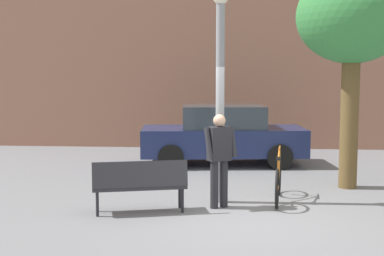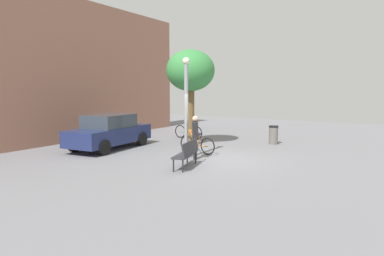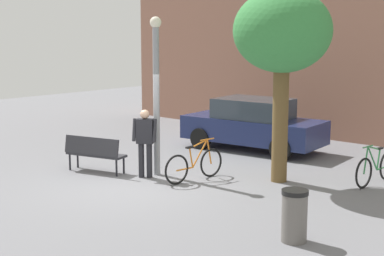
{
  "view_description": "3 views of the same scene",
  "coord_description": "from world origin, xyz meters",
  "px_view_note": "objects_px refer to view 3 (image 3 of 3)",
  "views": [
    {
      "loc": [
        -0.18,
        -8.63,
        2.39
      ],
      "look_at": [
        -0.93,
        0.73,
        1.41
      ],
      "focal_mm": 49.48,
      "sensor_mm": 36.0,
      "label": 1
    },
    {
      "loc": [
        -11.44,
        -6.06,
        2.69
      ],
      "look_at": [
        0.22,
        1.16,
        1.11
      ],
      "focal_mm": 31.86,
      "sensor_mm": 36.0,
      "label": 2
    },
    {
      "loc": [
        9.68,
        -9.06,
        3.54
      ],
      "look_at": [
        0.33,
        1.47,
        1.2
      ],
      "focal_mm": 54.92,
      "sensor_mm": 36.0,
      "label": 3
    }
  ],
  "objects_px": {
    "park_bench": "(94,151)",
    "plaza_tree": "(282,34)",
    "bicycle_orange": "(195,165)",
    "person_by_lamppost": "(145,139)",
    "parked_car_navy": "(253,124)",
    "bicycle_green": "(376,168)",
    "trash_bin": "(294,216)",
    "lamppost": "(156,87)"
  },
  "relations": [
    {
      "from": "person_by_lamppost",
      "to": "parked_car_navy",
      "type": "height_order",
      "value": "person_by_lamppost"
    },
    {
      "from": "park_bench",
      "to": "plaza_tree",
      "type": "relative_size",
      "value": 0.37
    },
    {
      "from": "person_by_lamppost",
      "to": "bicycle_green",
      "type": "bearing_deg",
      "value": 35.12
    },
    {
      "from": "plaza_tree",
      "to": "parked_car_navy",
      "type": "height_order",
      "value": "plaza_tree"
    },
    {
      "from": "bicycle_orange",
      "to": "parked_car_navy",
      "type": "height_order",
      "value": "parked_car_navy"
    },
    {
      "from": "lamppost",
      "to": "park_bench",
      "type": "distance_m",
      "value": 2.3
    },
    {
      "from": "lamppost",
      "to": "plaza_tree",
      "type": "bearing_deg",
      "value": 28.95
    },
    {
      "from": "lamppost",
      "to": "parked_car_navy",
      "type": "relative_size",
      "value": 0.89
    },
    {
      "from": "bicycle_green",
      "to": "trash_bin",
      "type": "distance_m",
      "value": 4.57
    },
    {
      "from": "parked_car_navy",
      "to": "person_by_lamppost",
      "type": "bearing_deg",
      "value": -89.62
    },
    {
      "from": "bicycle_green",
      "to": "parked_car_navy",
      "type": "distance_m",
      "value": 4.71
    },
    {
      "from": "lamppost",
      "to": "person_by_lamppost",
      "type": "relative_size",
      "value": 2.32
    },
    {
      "from": "lamppost",
      "to": "park_bench",
      "type": "relative_size",
      "value": 2.33
    },
    {
      "from": "park_bench",
      "to": "parked_car_navy",
      "type": "height_order",
      "value": "parked_car_navy"
    },
    {
      "from": "parked_car_navy",
      "to": "trash_bin",
      "type": "height_order",
      "value": "parked_car_navy"
    },
    {
      "from": "bicycle_green",
      "to": "lamppost",
      "type": "bearing_deg",
      "value": -148.51
    },
    {
      "from": "plaza_tree",
      "to": "bicycle_orange",
      "type": "distance_m",
      "value": 3.68
    },
    {
      "from": "person_by_lamppost",
      "to": "park_bench",
      "type": "distance_m",
      "value": 1.48
    },
    {
      "from": "parked_car_navy",
      "to": "trash_bin",
      "type": "relative_size",
      "value": 4.8
    },
    {
      "from": "lamppost",
      "to": "plaza_tree",
      "type": "height_order",
      "value": "plaza_tree"
    },
    {
      "from": "lamppost",
      "to": "bicycle_orange",
      "type": "relative_size",
      "value": 2.15
    },
    {
      "from": "plaza_tree",
      "to": "bicycle_green",
      "type": "distance_m",
      "value": 3.8
    },
    {
      "from": "park_bench",
      "to": "bicycle_green",
      "type": "relative_size",
      "value": 0.92
    },
    {
      "from": "person_by_lamppost",
      "to": "park_bench",
      "type": "height_order",
      "value": "person_by_lamppost"
    },
    {
      "from": "lamppost",
      "to": "trash_bin",
      "type": "relative_size",
      "value": 4.28
    },
    {
      "from": "bicycle_green",
      "to": "parked_car_navy",
      "type": "bearing_deg",
      "value": 163.16
    },
    {
      "from": "lamppost",
      "to": "trash_bin",
      "type": "bearing_deg",
      "value": -19.47
    },
    {
      "from": "park_bench",
      "to": "plaza_tree",
      "type": "xyz_separation_m",
      "value": [
        3.97,
        2.36,
        2.92
      ]
    },
    {
      "from": "bicycle_orange",
      "to": "plaza_tree",
      "type": "bearing_deg",
      "value": 39.72
    },
    {
      "from": "lamppost",
      "to": "person_by_lamppost",
      "type": "bearing_deg",
      "value": -89.61
    },
    {
      "from": "person_by_lamppost",
      "to": "parked_car_navy",
      "type": "bearing_deg",
      "value": 90.38
    },
    {
      "from": "park_bench",
      "to": "person_by_lamppost",
      "type": "bearing_deg",
      "value": 20.35
    },
    {
      "from": "park_bench",
      "to": "bicycle_green",
      "type": "xyz_separation_m",
      "value": [
        5.8,
        3.63,
        -0.16
      ]
    },
    {
      "from": "park_bench",
      "to": "plaza_tree",
      "type": "height_order",
      "value": "plaza_tree"
    },
    {
      "from": "parked_car_navy",
      "to": "trash_bin",
      "type": "bearing_deg",
      "value": -49.08
    },
    {
      "from": "lamppost",
      "to": "person_by_lamppost",
      "type": "xyz_separation_m",
      "value": [
        0.0,
        -0.4,
        -1.22
      ]
    },
    {
      "from": "trash_bin",
      "to": "park_bench",
      "type": "bearing_deg",
      "value": 172.04
    },
    {
      "from": "bicycle_orange",
      "to": "trash_bin",
      "type": "bearing_deg",
      "value": -26.31
    },
    {
      "from": "park_bench",
      "to": "bicycle_orange",
      "type": "height_order",
      "value": "bicycle_orange"
    },
    {
      "from": "plaza_tree",
      "to": "bicycle_green",
      "type": "relative_size",
      "value": 2.49
    },
    {
      "from": "bicycle_orange",
      "to": "bicycle_green",
      "type": "distance_m",
      "value": 4.24
    },
    {
      "from": "plaza_tree",
      "to": "person_by_lamppost",
      "type": "bearing_deg",
      "value": -144.74
    }
  ]
}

